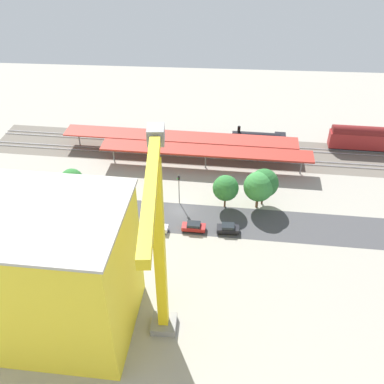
{
  "coord_description": "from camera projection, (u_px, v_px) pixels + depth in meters",
  "views": [
    {
      "loc": [
        -7.31,
        67.75,
        55.36
      ],
      "look_at": [
        -2.61,
        0.76,
        5.15
      ],
      "focal_mm": 41.84,
      "sensor_mm": 36.0,
      "label": 1
    }
  ],
  "objects": [
    {
      "name": "ground_plane",
      "position": [
        179.0,
        210.0,
        87.69
      ],
      "size": [
        148.43,
        148.43,
        0.0
      ],
      "primitive_type": "plane",
      "color": "#9E998C",
      "rests_on": "ground"
    },
    {
      "name": "rail_bed",
      "position": [
        188.0,
        149.0,
        106.02
      ],
      "size": [
        93.32,
        18.05,
        0.01
      ],
      "primitive_type": "cube",
      "rotation": [
        0.0,
        0.0,
        -0.05
      ],
      "color": "#665E54",
      "rests_on": "ground"
    },
    {
      "name": "street_asphalt",
      "position": [
        178.0,
        218.0,
        85.79
      ],
      "size": [
        93.09,
        13.41,
        0.01
      ],
      "primitive_type": "cube",
      "rotation": [
        0.0,
        0.0,
        -0.05
      ],
      "color": "#424244",
      "rests_on": "ground"
    },
    {
      "name": "track_rails",
      "position": [
        188.0,
        149.0,
        105.91
      ],
      "size": [
        92.67,
        11.63,
        0.12
      ],
      "color": "#9E9EA8",
      "rests_on": "ground"
    },
    {
      "name": "platform_canopy_near",
      "position": [
        206.0,
        151.0,
        97.29
      ],
      "size": [
        46.44,
        6.93,
        4.54
      ],
      "color": "#A82D23",
      "rests_on": "ground"
    },
    {
      "name": "platform_canopy_far",
      "position": [
        180.0,
        137.0,
        103.28
      ],
      "size": [
        54.35,
        7.74,
        3.94
      ],
      "color": "#B73328",
      "rests_on": "ground"
    },
    {
      "name": "locomotive",
      "position": [
        261.0,
        140.0,
        106.27
      ],
      "size": [
        13.91,
        3.19,
        4.89
      ],
      "color": "black",
      "rests_on": "ground"
    },
    {
      "name": "passenger_coach",
      "position": [
        365.0,
        138.0,
        104.06
      ],
      "size": [
        16.15,
        3.57,
        6.05
      ],
      "color": "black",
      "rests_on": "ground"
    },
    {
      "name": "parked_car_0",
      "position": [
        228.0,
        229.0,
        82.13
      ],
      "size": [
        4.11,
        1.9,
        1.7
      ],
      "color": "black",
      "rests_on": "ground"
    },
    {
      "name": "parked_car_1",
      "position": [
        194.0,
        227.0,
        82.53
      ],
      "size": [
        4.46,
        2.05,
        1.67
      ],
      "color": "black",
      "rests_on": "ground"
    },
    {
      "name": "parked_car_2",
      "position": [
        155.0,
        228.0,
        82.34
      ],
      "size": [
        4.85,
        2.01,
        1.79
      ],
      "color": "black",
      "rests_on": "ground"
    },
    {
      "name": "parked_car_3",
      "position": [
        124.0,
        225.0,
        82.92
      ],
      "size": [
        4.53,
        2.07,
        1.61
      ],
      "color": "black",
      "rests_on": "ground"
    },
    {
      "name": "parked_car_4",
      "position": [
        87.0,
        223.0,
        83.45
      ],
      "size": [
        4.67,
        1.96,
        1.76
      ],
      "color": "black",
      "rests_on": "ground"
    },
    {
      "name": "parked_car_5",
      "position": [
        50.0,
        220.0,
        84.05
      ],
      "size": [
        4.21,
        2.11,
        1.66
      ],
      "color": "black",
      "rests_on": "ground"
    },
    {
      "name": "parked_car_6",
      "position": [
        15.0,
        219.0,
        84.37
      ],
      "size": [
        4.17,
        2.15,
        1.74
      ],
      "color": "black",
      "rests_on": "ground"
    },
    {
      "name": "construction_building",
      "position": [
        14.0,
        271.0,
        60.77
      ],
      "size": [
        32.38,
        17.85,
        20.78
      ],
      "primitive_type": "cube",
      "rotation": [
        0.0,
        0.0,
        -0.05
      ],
      "color": "yellow",
      "rests_on": "ground"
    },
    {
      "name": "tower_crane",
      "position": [
        158.0,
        245.0,
        54.27
      ],
      "size": [
        3.8,
        21.99,
        30.72
      ],
      "color": "gray",
      "rests_on": "ground"
    },
    {
      "name": "street_tree_0",
      "position": [
        259.0,
        187.0,
        85.51
      ],
      "size": [
        5.82,
        5.82,
        7.91
      ],
      "color": "brown",
      "rests_on": "ground"
    },
    {
      "name": "street_tree_1",
      "position": [
        226.0,
        188.0,
        85.88
      ],
      "size": [
        5.05,
        5.05,
        7.07
      ],
      "color": "brown",
      "rests_on": "ground"
    },
    {
      "name": "street_tree_2",
      "position": [
        264.0,
        183.0,
        86.25
      ],
      "size": [
        5.63,
        5.63,
        7.92
      ],
      "color": "brown",
      "rests_on": "ground"
    },
    {
      "name": "street_tree_3",
      "position": [
        72.0,
        180.0,
        88.39
      ],
      "size": [
        4.66,
        4.66,
        6.64
      ],
      "color": "brown",
      "rests_on": "ground"
    },
    {
      "name": "traffic_light",
      "position": [
        179.0,
        185.0,
        87.03
      ],
      "size": [
        0.5,
        0.36,
        6.56
      ],
      "color": "#333333",
      "rests_on": "ground"
    }
  ]
}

